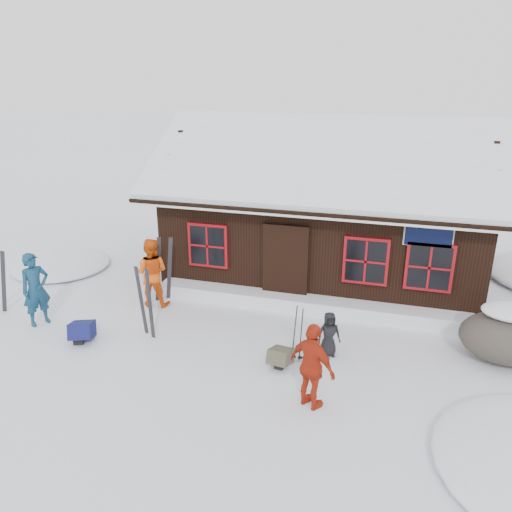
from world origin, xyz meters
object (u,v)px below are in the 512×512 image
(boulder, at_px, (508,336))
(ski_poles, at_px, (298,335))
(backpack_blue, at_px, (83,333))
(skier_orange_left, at_px, (151,272))
(skier_teal, at_px, (36,289))
(skier_orange_right, at_px, (312,367))
(backpack_olive, at_px, (280,359))
(skier_crouched, at_px, (329,334))

(boulder, xyz_separation_m, ski_poles, (-4.00, -1.17, 0.04))
(ski_poles, bearing_deg, backpack_blue, -173.90)
(boulder, bearing_deg, backpack_blue, -169.06)
(backpack_blue, bearing_deg, ski_poles, -15.79)
(skier_orange_left, relative_size, boulder, 0.94)
(skier_teal, bearing_deg, boulder, -52.93)
(backpack_blue, bearing_deg, boulder, -10.94)
(skier_orange_left, relative_size, backpack_blue, 2.79)
(skier_orange_right, distance_m, ski_poles, 1.47)
(ski_poles, height_order, backpack_olive, ski_poles)
(skier_teal, height_order, ski_poles, skier_teal)
(skier_crouched, bearing_deg, backpack_blue, 164.62)
(skier_crouched, relative_size, backpack_olive, 1.81)
(skier_orange_right, height_order, ski_poles, skier_orange_right)
(ski_poles, relative_size, backpack_olive, 2.35)
(skier_teal, bearing_deg, backpack_blue, -76.36)
(ski_poles, bearing_deg, backpack_olive, -136.19)
(skier_crouched, xyz_separation_m, backpack_blue, (-5.18, -0.88, -0.31))
(skier_orange_right, bearing_deg, backpack_olive, -23.52)
(backpack_blue, height_order, backpack_olive, backpack_blue)
(backpack_blue, relative_size, backpack_olive, 1.17)
(skier_crouched, distance_m, ski_poles, 0.69)
(ski_poles, distance_m, backpack_olive, 0.58)
(skier_orange_right, xyz_separation_m, ski_poles, (-0.53, 1.35, -0.21))
(skier_crouched, height_order, ski_poles, ski_poles)
(backpack_olive, bearing_deg, ski_poles, 51.09)
(boulder, bearing_deg, skier_teal, -172.82)
(boulder, relative_size, ski_poles, 1.48)
(boulder, xyz_separation_m, backpack_olive, (-4.28, -1.44, -0.40))
(ski_poles, xyz_separation_m, backpack_olive, (-0.28, -0.26, -0.44))
(ski_poles, relative_size, backpack_blue, 2.00)
(skier_crouched, relative_size, backpack_blue, 1.55)
(skier_orange_left, height_order, backpack_blue, skier_orange_left)
(skier_orange_left, height_order, skier_orange_right, skier_orange_left)
(skier_orange_left, relative_size, ski_poles, 1.39)
(boulder, distance_m, ski_poles, 4.17)
(ski_poles, bearing_deg, skier_orange_left, 158.78)
(skier_orange_left, xyz_separation_m, skier_crouched, (4.53, -1.15, -0.38))
(skier_teal, distance_m, backpack_blue, 1.60)
(skier_teal, relative_size, skier_orange_right, 1.08)
(skier_orange_left, xyz_separation_m, skier_orange_right, (4.49, -2.89, -0.07))
(skier_orange_left, bearing_deg, skier_orange_right, 137.28)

